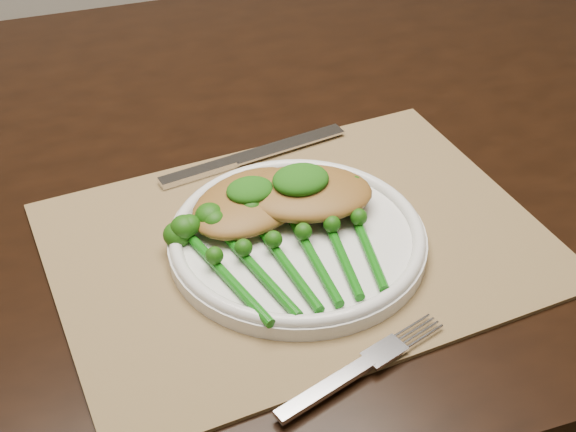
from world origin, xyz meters
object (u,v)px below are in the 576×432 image
object	(u,v)px
dining_table	(235,370)
dinner_plate	(297,238)
chicken_fillet_left	(250,202)
placemat	(299,244)
broccolini_bundle	(297,257)

from	to	relation	value
dining_table	dinner_plate	distance (m)	0.43
dinner_plate	chicken_fillet_left	xyz separation A→B (m)	(-0.03, 0.05, 0.02)
chicken_fillet_left	dining_table	bearing A→B (deg)	59.96
placemat	dinner_plate	world-z (taller)	dinner_plate
dining_table	chicken_fillet_left	distance (m)	0.43
chicken_fillet_left	broccolini_bundle	xyz separation A→B (m)	(0.02, -0.08, -0.01)
dining_table	broccolini_bundle	size ratio (longest dim) A/B	8.80
placemat	chicken_fillet_left	xyz separation A→B (m)	(-0.04, 0.04, 0.03)
placemat	dinner_plate	size ratio (longest dim) A/B	1.88
placemat	broccolini_bundle	world-z (taller)	broccolini_bundle
chicken_fillet_left	broccolini_bundle	bearing A→B (deg)	-104.39
broccolini_bundle	dining_table	bearing A→B (deg)	89.84
dining_table	chicken_fillet_left	size ratio (longest dim) A/B	12.22
dining_table	broccolini_bundle	world-z (taller)	broccolini_bundle
dining_table	placemat	xyz separation A→B (m)	(0.03, -0.18, 0.37)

